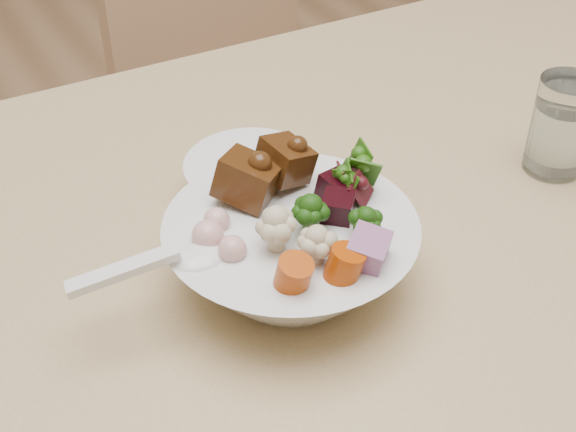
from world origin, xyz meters
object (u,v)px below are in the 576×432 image
at_px(water_glass, 560,130).
at_px(side_bowl, 251,181).
at_px(dining_table, 518,253).
at_px(food_bowl, 292,247).
at_px(chair_far, 249,139).

xyz_separation_m(water_glass, side_bowl, (-0.31, 0.11, -0.03)).
height_order(dining_table, side_bowl, side_bowl).
distance_m(food_bowl, water_glass, 0.33).
bearing_deg(water_glass, side_bowl, 160.33).
relative_size(food_bowl, water_glass, 2.10).
xyz_separation_m(dining_table, food_bowl, (-0.28, 0.01, 0.12)).
distance_m(water_glass, side_bowl, 0.33).
bearing_deg(chair_far, water_glass, -94.94).
xyz_separation_m(dining_table, side_bowl, (-0.25, 0.14, 0.10)).
distance_m(dining_table, water_glass, 0.14).
distance_m(food_bowl, side_bowl, 0.13).
bearing_deg(chair_far, side_bowl, -127.00).
bearing_deg(food_bowl, chair_far, 66.69).
bearing_deg(side_bowl, water_glass, -19.67).
xyz_separation_m(food_bowl, water_glass, (0.33, 0.02, 0.01)).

